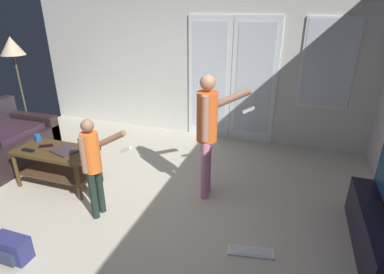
% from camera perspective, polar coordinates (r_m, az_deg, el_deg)
% --- Properties ---
extents(ground_plane, '(6.04, 5.37, 0.02)m').
position_cam_1_polar(ground_plane, '(3.69, -13.61, -14.00)').
color(ground_plane, beige).
extents(wall_back_with_doors, '(6.04, 0.09, 2.83)m').
position_cam_1_polar(wall_back_with_doors, '(5.39, 1.22, 14.47)').
color(wall_back_with_doors, silver).
rests_on(wall_back_with_doors, ground_plane).
extents(coffee_table, '(1.02, 0.51, 0.51)m').
position_cam_1_polar(coffee_table, '(4.32, -23.97, -3.85)').
color(coffee_table, '#493419').
rests_on(coffee_table, ground_plane).
extents(tv_stand, '(0.44, 1.39, 0.42)m').
position_cam_1_polar(tv_stand, '(3.48, 32.14, -15.37)').
color(tv_stand, black).
rests_on(tv_stand, ground_plane).
extents(person_adult, '(0.63, 0.47, 1.51)m').
position_cam_1_polar(person_adult, '(3.51, 3.03, 1.93)').
color(person_adult, pink).
rests_on(person_adult, ground_plane).
extents(person_child, '(0.50, 0.31, 1.15)m').
position_cam_1_polar(person_child, '(3.38, -18.01, -4.16)').
color(person_child, '#1D2C26').
rests_on(person_child, ground_plane).
extents(floor_lamp, '(0.38, 0.38, 1.76)m').
position_cam_1_polar(floor_lamp, '(5.86, -30.55, 13.76)').
color(floor_lamp, '#32372C').
rests_on(floor_lamp, ground_plane).
extents(backpack, '(0.34, 0.20, 0.24)m').
position_cam_1_polar(backpack, '(3.44, -30.75, -17.53)').
color(backpack, navy).
rests_on(backpack, ground_plane).
extents(loose_keyboard, '(0.46, 0.20, 0.02)m').
position_cam_1_polar(loose_keyboard, '(3.18, 10.92, -20.37)').
color(loose_keyboard, white).
rests_on(loose_keyboard, ground_plane).
extents(laptop_closed, '(0.37, 0.33, 0.02)m').
position_cam_1_polar(laptop_closed, '(4.16, -22.65, -2.36)').
color(laptop_closed, '#3B2D38').
rests_on(laptop_closed, coffee_table).
extents(cup_near_edge, '(0.07, 0.07, 0.10)m').
position_cam_1_polar(cup_near_edge, '(4.61, -26.89, -0.10)').
color(cup_near_edge, '#1951A2').
rests_on(cup_near_edge, coffee_table).
extents(tv_remote_black, '(0.17, 0.13, 0.02)m').
position_cam_1_polar(tv_remote_black, '(4.40, -25.68, -1.51)').
color(tv_remote_black, black).
rests_on(tv_remote_black, coffee_table).
extents(dvd_remote_slim, '(0.17, 0.05, 0.02)m').
position_cam_1_polar(dvd_remote_slim, '(4.37, -28.33, -2.19)').
color(dvd_remote_slim, black).
rests_on(dvd_remote_slim, coffee_table).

